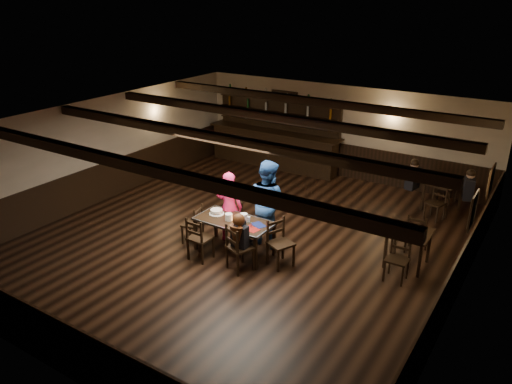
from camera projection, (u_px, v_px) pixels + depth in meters
The scene contains 25 objects.
ground at pixel (247, 239), 11.23m from camera, with size 10.00×10.00×0.00m, color black.
room_shell at pixel (248, 165), 10.59m from camera, with size 9.02×10.02×2.71m.
dining_table at pixel (234, 223), 10.42m from camera, with size 1.66×0.85×0.75m.
chair_near_left at pixel (198, 236), 10.15m from camera, with size 0.46×0.43×0.95m.
chair_near_right at pixel (236, 245), 9.77m from camera, with size 0.59×0.57×0.98m.
chair_end_left at pixel (195, 221), 10.90m from camera, with size 0.46×0.48×0.87m.
chair_end_right at pixel (278, 238), 10.03m from camera, with size 0.58×0.59×0.97m.
chair_far_pushed at pixel (235, 199), 12.08m from camera, with size 0.40×0.38×0.84m.
woman_pink at pixel (229, 207), 10.89m from camera, with size 0.59×0.39×1.62m, color #E13170.
man_blue at pixel (267, 203), 10.73m from camera, with size 0.93×0.72×1.91m, color navy.
seated_person at pixel (239, 233), 9.71m from camera, with size 0.32×0.49×0.79m.
cake at pixel (217, 212), 10.67m from camera, with size 0.33×0.33×0.10m.
plate_stack_a at pixel (229, 217), 10.37m from camera, with size 0.15×0.15×0.15m, color white.
plate_stack_b at pixel (244, 218), 10.29m from camera, with size 0.16×0.16×0.18m, color white.
tea_light at pixel (238, 219), 10.41m from camera, with size 0.05×0.05×0.06m.
salt_shaker at pixel (244, 225), 10.11m from camera, with size 0.03×0.03×0.08m, color silver.
pepper_shaker at pixel (251, 225), 10.08m from camera, with size 0.04×0.04×0.09m, color #A5A8AD.
drink_glass at pixel (248, 219), 10.30m from camera, with size 0.07×0.07×0.12m, color silver.
menu_red at pixel (251, 229), 10.01m from camera, with size 0.32×0.22×0.00m, color maroon.
menu_blue at pixel (258, 225), 10.18m from camera, with size 0.30×0.21×0.00m, color #0F174C.
bar_counter at pixel (275, 143), 15.67m from camera, with size 4.42×0.70×2.20m.
back_table_a at pixel (409, 236), 9.93m from camera, with size 0.83×0.83×0.75m.
back_table_b at pixel (443, 186), 12.47m from camera, with size 0.99×0.99×0.75m.
bg_patron_left at pixel (413, 174), 12.66m from camera, with size 0.31×0.42×0.79m.
bg_patron_right at pixel (469, 184), 12.03m from camera, with size 0.32×0.42×0.77m.
Camera 1 is at (5.56, -8.31, 5.22)m, focal length 35.00 mm.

